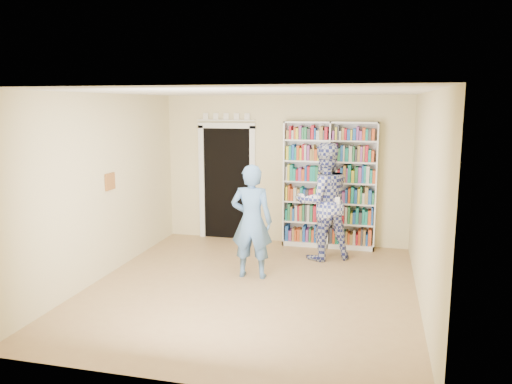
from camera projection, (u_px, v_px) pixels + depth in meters
The scene contains 11 objects.
floor at pixel (251, 288), 6.99m from camera, with size 5.00×5.00×0.00m, color #9C754B.
ceiling at pixel (251, 92), 6.52m from camera, with size 5.00×5.00×0.00m, color white.
wall_back at pixel (285, 170), 9.15m from camera, with size 4.50×4.50×0.00m, color beige.
wall_left at pixel (102, 187), 7.29m from camera, with size 5.00×5.00×0.00m, color beige.
wall_right at pixel (425, 201), 6.23m from camera, with size 5.00×5.00×0.00m, color beige.
bookshelf at pixel (329, 185), 8.84m from camera, with size 1.63×0.31×2.25m.
doorway at pixel (227, 177), 9.42m from camera, with size 1.10×0.08×2.43m.
wall_art at pixel (110, 182), 7.46m from camera, with size 0.03×0.25×0.25m, color brown.
man_blue at pixel (252, 221), 7.32m from camera, with size 0.62×0.41×1.69m, color #4E78AD.
man_plaid at pixel (323, 202), 8.18m from camera, with size 0.94×0.73×1.93m, color navy.
paper_sheet at pixel (333, 205), 7.96m from camera, with size 0.20×0.01×0.28m, color white.
Camera 1 is at (1.65, -6.44, 2.55)m, focal length 35.00 mm.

